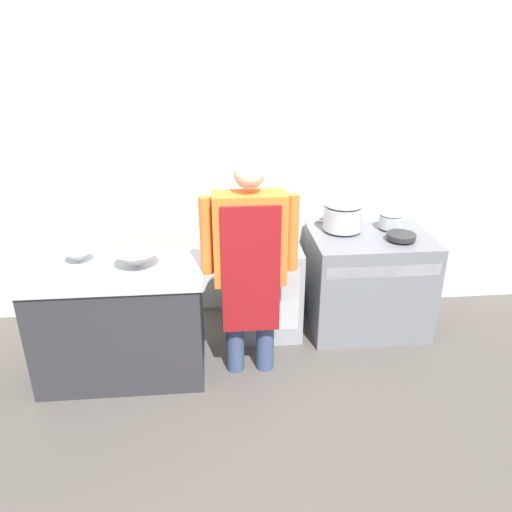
# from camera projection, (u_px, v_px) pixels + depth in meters

# --- Properties ---
(ground_plane) EXTENTS (14.00, 14.00, 0.00)m
(ground_plane) POSITION_uv_depth(u_px,v_px,m) (261.00, 462.00, 3.09)
(ground_plane) COLOR #4C4742
(wall_back) EXTENTS (8.00, 0.05, 2.70)m
(wall_back) POSITION_uv_depth(u_px,v_px,m) (239.00, 170.00, 4.33)
(wall_back) COLOR silver
(wall_back) RESTS_ON ground_plane
(prep_counter) EXTENTS (1.26, 0.72, 0.86)m
(prep_counter) POSITION_uv_depth(u_px,v_px,m) (122.00, 322.00, 3.78)
(prep_counter) COLOR #2D2D33
(prep_counter) RESTS_ON ground_plane
(stove) EXTENTS (1.01, 0.75, 0.89)m
(stove) POSITION_uv_depth(u_px,v_px,m) (367.00, 282.00, 4.38)
(stove) COLOR slate
(stove) RESTS_ON ground_plane
(fridge_unit) EXTENTS (0.56, 0.68, 0.81)m
(fridge_unit) POSITION_uv_depth(u_px,v_px,m) (266.00, 286.00, 4.38)
(fridge_unit) COLOR #93999E
(fridge_unit) RESTS_ON ground_plane
(person_cook) EXTENTS (0.70, 0.24, 1.68)m
(person_cook) POSITION_uv_depth(u_px,v_px,m) (250.00, 257.00, 3.57)
(person_cook) COLOR #38476B
(person_cook) RESTS_ON ground_plane
(mixing_bowl) EXTENTS (0.34, 0.34, 0.13)m
(mixing_bowl) POSITION_uv_depth(u_px,v_px,m) (137.00, 259.00, 3.64)
(mixing_bowl) COLOR #B2B5BC
(mixing_bowl) RESTS_ON prep_counter
(small_bowl) EXTENTS (0.22, 0.22, 0.09)m
(small_bowl) POSITION_uv_depth(u_px,v_px,m) (79.00, 256.00, 3.73)
(small_bowl) COLOR #B2B5BC
(small_bowl) RESTS_ON prep_counter
(plastic_tub) EXTENTS (0.15, 0.15, 0.06)m
(plastic_tub) POSITION_uv_depth(u_px,v_px,m) (151.00, 279.00, 3.42)
(plastic_tub) COLOR silver
(plastic_tub) RESTS_ON prep_counter
(stock_pot) EXTENTS (0.33, 0.33, 0.25)m
(stock_pot) POSITION_uv_depth(u_px,v_px,m) (343.00, 215.00, 4.25)
(stock_pot) COLOR #B2B5BC
(stock_pot) RESTS_ON stove
(saute_pan) EXTENTS (0.24, 0.24, 0.04)m
(saute_pan) POSITION_uv_depth(u_px,v_px,m) (401.00, 236.00, 4.09)
(saute_pan) COLOR #262628
(saute_pan) RESTS_ON stove
(sauce_pot) EXTENTS (0.20, 0.20, 0.14)m
(sauce_pot) POSITION_uv_depth(u_px,v_px,m) (391.00, 220.00, 4.31)
(sauce_pot) COLOR #B2B5BC
(sauce_pot) RESTS_ON stove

